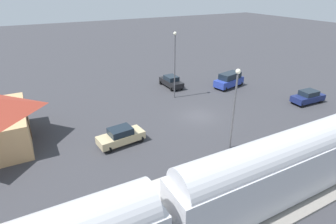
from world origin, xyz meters
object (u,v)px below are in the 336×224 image
(pedestrian_on_platform, at_px, (306,136))
(sedan_black, at_px, (171,81))
(sedan_tan, at_px, (121,136))
(light_pole_near_platform, at_px, (235,101))
(light_pole_lot_center, at_px, (175,58))
(suv_blue, at_px, (229,80))
(sedan_navy, at_px, (308,97))

(pedestrian_on_platform, height_order, sedan_black, pedestrian_on_platform)
(sedan_tan, relative_size, light_pole_near_platform, 0.60)
(light_pole_near_platform, bearing_deg, light_pole_lot_center, -6.74)
(sedan_black, relative_size, light_pole_near_platform, 0.58)
(suv_blue, height_order, sedan_navy, suv_blue)
(sedan_tan, distance_m, sedan_navy, 25.10)
(sedan_black, bearing_deg, pedestrian_on_platform, -171.89)
(light_pole_lot_center, bearing_deg, suv_blue, -91.13)
(sedan_tan, distance_m, light_pole_lot_center, 14.06)
(light_pole_near_platform, bearing_deg, suv_blue, -39.22)
(sedan_black, height_order, light_pole_lot_center, light_pole_lot_center)
(pedestrian_on_platform, xyz_separation_m, sedan_navy, (7.02, -9.82, -0.40))
(sedan_tan, relative_size, suv_blue, 0.90)
(light_pole_near_platform, bearing_deg, pedestrian_on_platform, -117.39)
(sedan_navy, bearing_deg, sedan_black, 42.58)
(sedan_black, xyz_separation_m, light_pole_lot_center, (-4.01, 1.70, 4.60))
(sedan_black, bearing_deg, suv_blue, -118.60)
(sedan_tan, height_order, light_pole_near_platform, light_pole_near_platform)
(sedan_black, xyz_separation_m, light_pole_near_platform, (-17.69, 3.32, 4.02))
(sedan_tan, height_order, light_pole_lot_center, light_pole_lot_center)
(light_pole_near_platform, height_order, light_pole_lot_center, light_pole_lot_center)
(pedestrian_on_platform, distance_m, sedan_navy, 12.08)
(sedan_black, distance_m, light_pole_near_platform, 18.44)
(sedan_black, bearing_deg, sedan_tan, 134.75)
(sedan_navy, bearing_deg, pedestrian_on_platform, 125.57)
(pedestrian_on_platform, bearing_deg, light_pole_lot_center, 15.46)
(sedan_navy, bearing_deg, suv_blue, 27.68)
(pedestrian_on_platform, relative_size, sedan_black, 0.38)
(pedestrian_on_platform, height_order, light_pole_near_platform, light_pole_near_platform)
(suv_blue, bearing_deg, light_pole_lot_center, 88.87)
(sedan_black, height_order, light_pole_near_platform, light_pole_near_platform)
(sedan_tan, bearing_deg, light_pole_lot_center, -52.39)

